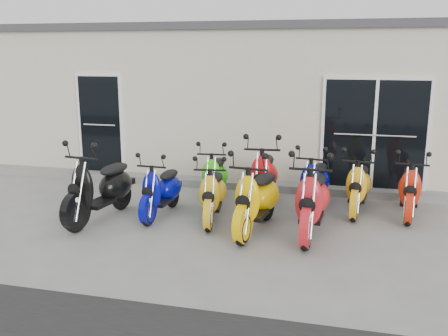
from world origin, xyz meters
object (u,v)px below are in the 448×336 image
(scooter_front_orange_b, at_px, (257,189))
(scooter_back_red, at_px, (264,169))
(scooter_front_black, at_px, (100,179))
(scooter_front_blue, at_px, (161,183))
(scooter_back_extra, at_px, (410,181))
(scooter_back_green, at_px, (215,170))
(scooter_front_orange_a, at_px, (213,186))
(scooter_front_red, at_px, (313,191))
(scooter_back_blue, at_px, (315,176))
(scooter_back_yellow, at_px, (359,178))

(scooter_front_orange_b, relative_size, scooter_back_red, 0.96)
(scooter_front_black, bearing_deg, scooter_front_blue, 34.31)
(scooter_front_black, distance_m, scooter_front_orange_b, 2.63)
(scooter_front_black, xyz_separation_m, scooter_front_blue, (0.91, 0.44, -0.12))
(scooter_back_extra, bearing_deg, scooter_back_green, -173.90)
(scooter_front_blue, relative_size, scooter_front_orange_a, 0.99)
(scooter_front_orange_b, height_order, scooter_front_red, scooter_front_red)
(scooter_back_blue, distance_m, scooter_back_yellow, 0.75)
(scooter_back_green, xyz_separation_m, scooter_back_red, (0.95, -0.14, 0.10))
(scooter_back_red, bearing_deg, scooter_front_black, -156.90)
(scooter_front_orange_a, bearing_deg, scooter_back_red, 45.09)
(scooter_back_red, xyz_separation_m, scooter_back_extra, (2.50, 0.14, -0.10))
(scooter_front_orange_a, distance_m, scooter_back_extra, 3.37)
(scooter_front_blue, distance_m, scooter_back_yellow, 3.43)
(scooter_back_blue, bearing_deg, scooter_front_blue, -149.70)
(scooter_front_black, bearing_deg, scooter_front_orange_b, 9.94)
(scooter_front_red, height_order, scooter_back_blue, scooter_front_red)
(scooter_front_orange_a, distance_m, scooter_front_red, 1.68)
(scooter_front_black, bearing_deg, scooter_back_red, 36.12)
(scooter_front_red, relative_size, scooter_back_green, 1.15)
(scooter_front_red, xyz_separation_m, scooter_back_extra, (1.55, 1.34, -0.09))
(scooter_back_red, relative_size, scooter_back_blue, 1.16)
(scooter_back_green, bearing_deg, scooter_front_orange_a, -82.92)
(scooter_back_red, relative_size, scooter_back_yellow, 1.17)
(scooter_front_orange_b, bearing_deg, scooter_front_red, 11.87)
(scooter_front_blue, height_order, scooter_back_blue, scooter_back_blue)
(scooter_back_blue, bearing_deg, scooter_back_green, -172.06)
(scooter_front_black, bearing_deg, scooter_front_red, 10.46)
(scooter_front_black, xyz_separation_m, scooter_front_red, (3.48, 0.13, -0.01))
(scooter_front_blue, distance_m, scooter_front_orange_b, 1.76)
(scooter_front_red, distance_m, scooter_back_yellow, 1.52)
(scooter_front_black, relative_size, scooter_front_red, 1.01)
(scooter_back_red, bearing_deg, scooter_front_orange_a, -131.78)
(scooter_front_orange_b, bearing_deg, scooter_front_black, -170.25)
(scooter_front_orange_a, relative_size, scooter_front_orange_b, 0.86)
(scooter_back_yellow, bearing_deg, scooter_front_orange_a, -149.53)
(scooter_back_green, height_order, scooter_back_red, scooter_back_red)
(scooter_back_extra, bearing_deg, scooter_front_black, -157.53)
(scooter_front_blue, relative_size, scooter_back_blue, 0.96)
(scooter_front_orange_a, xyz_separation_m, scooter_back_yellow, (2.35, 1.06, 0.02))
(scooter_front_blue, distance_m, scooter_back_extra, 4.25)
(scooter_front_black, height_order, scooter_back_yellow, scooter_front_black)
(scooter_back_red, bearing_deg, scooter_back_extra, -1.55)
(scooter_front_blue, distance_m, scooter_front_orange_a, 0.92)
(scooter_front_black, height_order, scooter_back_blue, scooter_front_black)
(scooter_front_orange_a, bearing_deg, scooter_front_black, -175.21)
(scooter_front_orange_a, height_order, scooter_front_red, scooter_front_red)
(scooter_front_black, bearing_deg, scooter_back_blue, 31.50)
(scooter_front_blue, height_order, scooter_front_orange_a, scooter_front_orange_a)
(scooter_back_red, bearing_deg, scooter_back_blue, 3.87)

